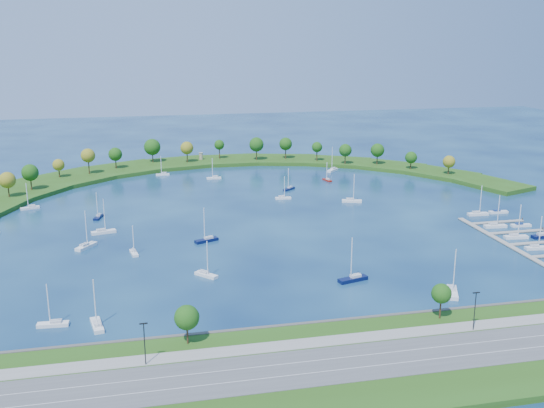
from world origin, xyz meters
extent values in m
plane|color=#071C44|center=(0.00, 0.00, 0.00)|extent=(700.00, 700.00, 0.00)
cube|color=#294B14|center=(0.00, -124.00, 0.80)|extent=(420.00, 42.00, 1.60)
cube|color=#474442|center=(0.00, -102.50, 0.90)|extent=(420.00, 1.20, 1.80)
cube|color=#515154|center=(0.00, -124.00, 1.66)|extent=(420.00, 16.00, 0.12)
cube|color=gray|center=(0.00, -113.00, 1.66)|extent=(420.00, 5.00, 0.12)
cube|color=silver|center=(0.00, -126.50, 1.73)|extent=(420.00, 0.15, 0.02)
cube|color=silver|center=(0.00, -121.50, 1.73)|extent=(420.00, 0.15, 0.02)
cylinder|color=#382314|center=(-40.00, -107.00, 4.22)|extent=(0.56, 0.56, 5.25)
sphere|color=#184D13|center=(-40.00, -107.00, 8.05)|extent=(6.00, 6.00, 6.00)
cylinder|color=#382314|center=(25.00, -107.00, 4.40)|extent=(0.56, 0.56, 5.60)
sphere|color=#184D13|center=(25.00, -107.00, 8.24)|extent=(5.20, 5.20, 5.20)
cylinder|color=black|center=(-50.00, -115.00, 6.60)|extent=(0.24, 0.24, 10.00)
cylinder|color=black|center=(30.00, -115.00, 6.60)|extent=(0.24, 0.24, 10.00)
cube|color=#294B14|center=(-104.03, 64.58, 1.00)|extent=(54.07, 56.09, 2.00)
cube|color=#294B14|center=(-83.21, 87.27, 1.00)|extent=(55.20, 54.07, 2.00)
cube|color=#294B14|center=(-57.57, 104.32, 1.00)|extent=(53.65, 48.47, 2.00)
cube|color=#294B14|center=(-28.60, 114.76, 1.00)|extent=(49.62, 39.75, 2.00)
cube|color=#294B14|center=(2.03, 117.98, 1.00)|extent=(44.32, 29.96, 2.00)
cube|color=#294B14|center=(32.54, 113.79, 1.00)|extent=(49.49, 38.05, 2.00)
cube|color=#294B14|center=(61.17, 102.44, 1.00)|extent=(51.13, 44.12, 2.00)
cube|color=#294B14|center=(86.25, 84.58, 1.00)|extent=(49.19, 47.96, 2.00)
cube|color=#294B14|center=(106.34, 61.24, 1.00)|extent=(43.90, 49.49, 2.00)
cube|color=#294B14|center=(120.28, 33.78, 1.00)|extent=(35.67, 48.74, 2.00)
cylinder|color=#382314|center=(-106.36, 49.30, 5.19)|extent=(0.56, 0.56, 6.38)
sphere|color=olive|center=(-106.36, 49.30, 9.84)|extent=(7.32, 7.32, 7.32)
cylinder|color=#382314|center=(-98.47, 61.57, 5.36)|extent=(0.56, 0.56, 6.73)
sphere|color=#184D13|center=(-98.47, 61.57, 10.30)|extent=(7.87, 7.87, 7.87)
cylinder|color=#382314|center=(-88.48, 87.11, 4.62)|extent=(0.56, 0.56, 5.25)
sphere|color=olive|center=(-88.48, 87.11, 8.45)|extent=(6.04, 6.04, 6.04)
cylinder|color=#382314|center=(-74.04, 92.14, 6.16)|extent=(0.56, 0.56, 8.32)
sphere|color=olive|center=(-74.04, 92.14, 11.80)|extent=(7.36, 7.36, 7.36)
cylinder|color=#382314|center=(-60.58, 103.60, 5.19)|extent=(0.56, 0.56, 6.39)
sphere|color=#184D13|center=(-60.58, 103.60, 9.85)|extent=(7.32, 7.32, 7.32)
cylinder|color=#382314|center=(-40.34, 117.15, 5.45)|extent=(0.56, 0.56, 6.90)
sphere|color=#184D13|center=(-40.34, 117.15, 10.76)|extent=(9.32, 9.32, 9.32)
cylinder|color=#382314|center=(-21.09, 112.63, 5.40)|extent=(0.56, 0.56, 6.80)
sphere|color=olive|center=(-21.09, 112.63, 10.27)|extent=(7.35, 7.35, 7.35)
cylinder|color=#382314|center=(-1.59, 119.75, 5.52)|extent=(0.56, 0.56, 7.04)
sphere|color=#184D13|center=(-1.59, 119.75, 10.21)|extent=(5.87, 5.87, 5.87)
cylinder|color=#382314|center=(18.87, 110.65, 5.74)|extent=(0.56, 0.56, 7.48)
sphere|color=#184D13|center=(18.87, 110.65, 11.15)|extent=(8.36, 8.36, 8.36)
cylinder|color=#382314|center=(36.40, 111.28, 5.63)|extent=(0.56, 0.56, 7.25)
sphere|color=#184D13|center=(36.40, 111.28, 10.75)|extent=(7.51, 7.51, 7.51)
cylinder|color=#382314|center=(52.49, 100.89, 5.42)|extent=(0.56, 0.56, 6.84)
sphere|color=#184D13|center=(52.49, 100.89, 10.04)|extent=(6.00, 6.00, 6.00)
cylinder|color=#382314|center=(65.42, 88.48, 5.23)|extent=(0.56, 0.56, 6.46)
sphere|color=#184D13|center=(65.42, 88.48, 9.89)|extent=(7.12, 7.12, 7.12)
cylinder|color=#382314|center=(82.78, 83.95, 5.25)|extent=(0.56, 0.56, 6.51)
sphere|color=#184D13|center=(82.78, 83.95, 10.03)|extent=(7.63, 7.63, 7.63)
cylinder|color=#382314|center=(95.97, 68.23, 4.50)|extent=(0.56, 0.56, 5.00)
sphere|color=#184D13|center=(95.97, 68.23, 8.30)|extent=(6.49, 6.49, 6.49)
cylinder|color=#382314|center=(109.41, 51.11, 4.71)|extent=(0.56, 0.56, 5.42)
sphere|color=olive|center=(109.41, 51.11, 8.71)|extent=(6.45, 6.45, 6.45)
cylinder|color=gray|center=(-12.58, 118.84, 3.94)|extent=(2.20, 2.20, 3.88)
cylinder|color=gray|center=(-12.58, 118.84, 6.03)|extent=(2.60, 2.60, 0.30)
cube|color=gray|center=(78.00, -61.00, 0.35)|extent=(2.20, 82.00, 0.40)
cube|color=gray|center=(90.10, -54.40, 0.35)|extent=(22.00, 2.00, 0.40)
cube|color=gray|center=(90.10, -41.20, 0.35)|extent=(22.00, 2.00, 0.40)
cylinder|color=#382314|center=(101.00, -41.20, 0.60)|extent=(0.36, 0.36, 1.60)
cube|color=gray|center=(90.10, -28.00, 0.35)|extent=(22.00, 2.00, 0.40)
cylinder|color=#382314|center=(101.00, -28.00, 0.60)|extent=(0.36, 0.36, 1.60)
cube|color=white|center=(-61.77, -90.00, 0.52)|extent=(4.05, 9.04, 1.05)
cube|color=silver|center=(-61.61, -90.86, 1.42)|extent=(2.26, 3.33, 0.73)
cylinder|color=silver|center=(-61.90, -89.31, 6.95)|extent=(0.32, 0.32, 11.79)
cube|color=white|center=(-72.89, -86.96, 0.48)|extent=(8.07, 2.74, 0.95)
cube|color=silver|center=(-72.10, -87.02, 1.29)|extent=(2.87, 1.74, 0.67)
cylinder|color=silver|center=(-73.52, -86.92, 6.31)|extent=(0.32, 0.32, 10.71)
cube|color=white|center=(-63.17, -8.70, 0.54)|extent=(9.43, 4.68, 1.09)
cube|color=silver|center=(-64.05, -8.92, 1.47)|extent=(3.52, 2.50, 0.76)
cylinder|color=silver|center=(-62.47, -8.53, 7.22)|extent=(0.32, 0.32, 12.26)
cube|color=white|center=(-68.49, -24.75, 0.55)|extent=(7.46, 8.90, 1.10)
cube|color=silver|center=(-69.03, -25.49, 1.48)|extent=(3.34, 3.64, 0.77)
cylinder|color=silver|center=(-68.06, -24.16, 7.27)|extent=(0.32, 0.32, 12.35)
cube|color=white|center=(55.47, 80.33, 0.56)|extent=(8.29, 8.51, 1.11)
cube|color=silver|center=(56.11, 81.00, 1.50)|extent=(3.56, 3.61, 0.78)
cylinder|color=silver|center=(54.96, 79.79, 7.38)|extent=(0.32, 0.32, 12.54)
cube|color=#09113A|center=(21.88, 43.64, 0.44)|extent=(6.90, 6.32, 0.88)
cube|color=silver|center=(22.43, 44.12, 1.19)|extent=(2.88, 2.76, 0.62)
cylinder|color=silver|center=(21.43, 43.26, 5.82)|extent=(0.32, 0.32, 9.89)
cube|color=white|center=(-36.29, 89.59, 0.43)|extent=(7.15, 2.13, 0.85)
cube|color=silver|center=(-35.58, 89.58, 1.15)|extent=(2.51, 1.44, 0.60)
cylinder|color=silver|center=(-36.86, 89.61, 5.65)|extent=(0.32, 0.32, 9.60)
cube|color=white|center=(-52.14, -35.06, 0.42)|extent=(3.17, 7.29, 0.85)
cube|color=silver|center=(-52.26, -34.37, 1.14)|extent=(1.79, 2.67, 0.59)
cylinder|color=silver|center=(-52.04, -35.62, 5.61)|extent=(0.32, 0.32, 9.52)
cube|color=white|center=(-30.29, -60.87, 0.48)|extent=(6.99, 7.39, 0.95)
cube|color=silver|center=(-30.83, -60.28, 1.29)|extent=(3.02, 3.11, 0.67)
cylinder|color=silver|center=(-29.87, -61.34, 6.32)|extent=(0.32, 0.32, 10.74)
cube|color=white|center=(37.67, -90.00, 0.57)|extent=(6.29, 9.83, 1.15)
cube|color=silver|center=(38.05, -89.12, 1.55)|extent=(3.06, 3.82, 0.80)
cylinder|color=silver|center=(37.36, -90.70, 7.60)|extent=(0.32, 0.32, 12.91)
cube|color=white|center=(-95.51, 33.69, 0.47)|extent=(8.09, 4.67, 0.94)
cube|color=silver|center=(-94.77, 33.95, 1.27)|extent=(3.09, 2.36, 0.66)
cylinder|color=silver|center=(-96.10, 33.48, 6.21)|extent=(0.32, 0.32, 10.54)
cube|color=#09113A|center=(-66.00, 12.77, 0.45)|extent=(4.08, 7.78, 0.90)
cube|color=silver|center=(-65.80, 13.49, 1.21)|extent=(2.13, 2.93, 0.63)
cylinder|color=silver|center=(-66.17, 12.19, 5.96)|extent=(0.32, 0.32, 10.12)
cube|color=white|center=(15.01, 26.94, 0.44)|extent=(7.35, 2.33, 0.87)
cube|color=silver|center=(14.28, 26.97, 1.18)|extent=(2.60, 1.53, 0.61)
cylinder|color=silver|center=(15.59, 26.92, 5.78)|extent=(0.32, 0.32, 9.81)
cube|color=white|center=(43.83, 14.99, 0.53)|extent=(9.15, 5.07, 1.06)
cube|color=silver|center=(42.99, 15.27, 1.43)|extent=(3.47, 2.60, 0.74)
cylinder|color=silver|center=(44.50, 14.78, 7.01)|extent=(0.32, 0.32, 11.90)
cube|color=#09113A|center=(12.95, -74.14, 0.57)|extent=(9.87, 5.08, 1.14)
cube|color=silver|center=(13.87, -73.89, 1.54)|extent=(3.70, 2.68, 0.80)
cylinder|color=silver|center=(12.22, -74.34, 7.55)|extent=(0.32, 0.32, 12.83)
cube|color=maroon|center=(45.64, 58.30, 0.40)|extent=(3.45, 6.85, 0.79)
cube|color=silver|center=(45.81, 57.66, 1.07)|extent=(1.83, 2.56, 0.55)
cylinder|color=silver|center=(45.51, 58.81, 5.25)|extent=(0.32, 0.32, 8.91)
cube|color=white|center=(-10.69, 75.05, 0.45)|extent=(7.59, 2.30, 0.90)
cube|color=silver|center=(-9.94, 75.07, 1.22)|extent=(2.67, 1.54, 0.63)
cylinder|color=silver|center=(-11.29, 75.04, 5.99)|extent=(0.32, 0.32, 10.18)
cube|color=#09113A|center=(-26.31, -26.89, 0.53)|extent=(9.05, 5.60, 1.05)
cube|color=silver|center=(-25.49, -26.56, 1.42)|extent=(3.49, 2.76, 0.74)
cylinder|color=silver|center=(-26.95, -27.16, 6.97)|extent=(0.32, 0.32, 11.84)
cube|color=white|center=(85.60, -59.95, 0.49)|extent=(8.41, 3.17, 0.99)
cube|color=silver|center=(84.78, -59.86, 1.33)|extent=(3.03, 1.91, 0.69)
cylinder|color=silver|center=(86.25, -60.02, 6.53)|extent=(0.32, 0.32, 11.09)
cube|color=white|center=(85.60, -47.44, 0.53)|extent=(8.98, 3.36, 1.05)
cube|color=silver|center=(84.73, -47.35, 1.42)|extent=(3.23, 2.03, 0.74)
cylinder|color=silver|center=(86.30, -47.51, 6.97)|extent=(0.32, 0.32, 11.84)
cube|color=#09113A|center=(96.10, -48.81, 0.56)|extent=(9.48, 3.28, 1.12)
cube|color=silver|center=(95.17, -48.88, 1.51)|extent=(3.39, 2.06, 0.78)
cube|color=white|center=(85.60, -33.51, 0.53)|extent=(8.96, 3.12, 1.06)
cube|color=silver|center=(84.72, -33.45, 1.43)|extent=(3.20, 1.95, 0.74)
cylinder|color=silver|center=(86.30, -33.56, 6.99)|extent=(0.32, 0.32, 11.88)
cube|color=white|center=(96.10, -34.50, 0.47)|extent=(8.00, 2.88, 0.94)
cube|color=navy|center=(95.32, -34.43, 1.27)|extent=(2.87, 1.77, 0.66)
cube|color=white|center=(88.00, -16.38, 0.52)|extent=(8.79, 2.87, 1.04)
cube|color=silver|center=(87.13, -16.34, 1.41)|extent=(3.12, 1.85, 0.73)
cylinder|color=silver|center=(88.69, -16.42, 6.90)|extent=(0.32, 0.32, 11.71)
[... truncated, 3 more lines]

